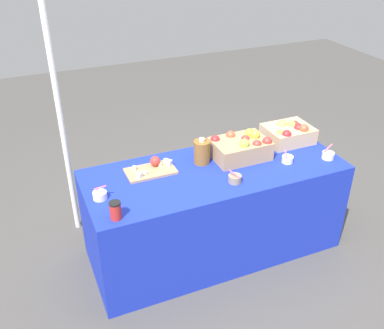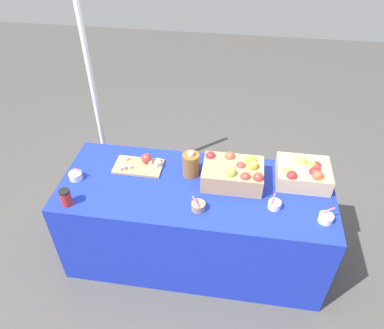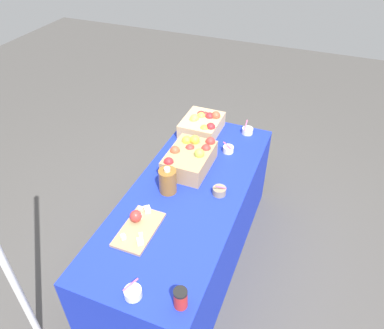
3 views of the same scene
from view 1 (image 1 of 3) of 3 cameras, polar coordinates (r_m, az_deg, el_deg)
name	(u,v)px [view 1 (image 1 of 3)]	position (r m, az deg, el deg)	size (l,w,h in m)	color
ground_plane	(213,247)	(3.62, 2.72, -10.68)	(10.00, 10.00, 0.00)	#474442
table	(214,210)	(3.39, 2.87, -5.95)	(1.90, 0.76, 0.74)	#192DB7
apple_crate_left	(289,133)	(3.62, 12.46, 4.05)	(0.36, 0.30, 0.17)	tan
apple_crate_middle	(241,147)	(3.32, 6.35, 2.22)	(0.41, 0.29, 0.20)	tan
cutting_board_front	(152,168)	(3.15, -5.21, -0.51)	(0.35, 0.20, 0.09)	tan
sample_bowl_near	(287,159)	(3.33, 12.28, 0.69)	(0.08, 0.09, 0.09)	silver
sample_bowl_mid	(100,195)	(2.91, -11.86, -3.91)	(0.10, 0.09, 0.10)	silver
sample_bowl_far	(235,179)	(3.03, 5.58, -1.84)	(0.09, 0.09, 0.10)	gray
sample_bowl_extra	(328,155)	(3.46, 17.22, 1.15)	(0.09, 0.09, 0.11)	silver
cider_jug	(202,152)	(3.22, 1.27, 1.65)	(0.12, 0.12, 0.20)	brown
coffee_cup	(115,210)	(2.70, -9.90, -5.88)	(0.07, 0.07, 0.12)	red
tent_pole	(62,125)	(3.46, -16.55, 4.92)	(0.04, 0.04, 1.92)	white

